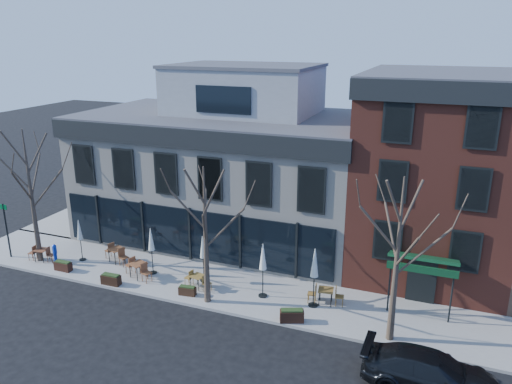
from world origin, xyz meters
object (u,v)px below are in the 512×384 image
(call_box, at_px, (55,253))
(cafe_set_0, at_px, (42,254))
(umbrella_0, at_px, (80,232))
(parked_sedan, at_px, (431,373))

(call_box, distance_m, cafe_set_0, 1.11)
(cafe_set_0, distance_m, umbrella_0, 2.71)
(parked_sedan, bearing_deg, cafe_set_0, 82.97)
(parked_sedan, distance_m, call_box, 21.28)
(call_box, bearing_deg, cafe_set_0, 176.96)
(cafe_set_0, xyz_separation_m, umbrella_0, (2.16, 0.96, 1.34))
(call_box, relative_size, umbrella_0, 0.50)
(parked_sedan, distance_m, cafe_set_0, 22.37)
(call_box, height_order, umbrella_0, umbrella_0)
(call_box, bearing_deg, parked_sedan, -8.78)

